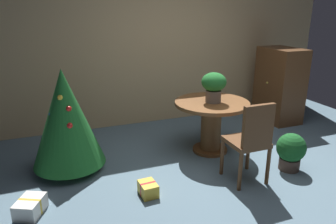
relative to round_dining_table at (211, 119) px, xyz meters
The scene contains 10 objects.
ground_plane 0.87m from the round_dining_table, 100.15° to the right, with size 6.60×6.60×0.00m, color slate.
back_wall_panel 1.70m from the round_dining_table, 95.02° to the left, with size 6.00×0.10×2.60m, color tan.
round_dining_table is the anchor object (origin of this frame).
flower_vase 0.47m from the round_dining_table, 87.99° to the right, with size 0.32×0.32×0.39m.
wooden_chair_near 0.89m from the round_dining_table, 90.00° to the right, with size 0.40×0.42×0.95m.
holiday_tree 1.86m from the round_dining_table, behind, with size 0.85×0.85×1.25m.
gift_box_gold 1.41m from the round_dining_table, 146.77° to the right, with size 0.18×0.24×0.14m.
gift_box_cream 2.41m from the round_dining_table, 164.23° to the right, with size 0.33×0.36×0.16m.
wooden_cabinet 1.85m from the round_dining_table, 23.15° to the left, with size 0.53×0.77×1.25m.
potted_plant 1.07m from the round_dining_table, 51.53° to the right, with size 0.35×0.35×0.46m.
Camera 1 is at (-1.86, -2.86, 1.91)m, focal length 34.32 mm.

